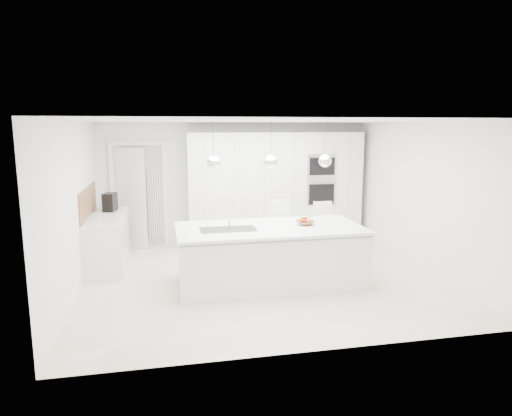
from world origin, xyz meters
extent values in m
plane|color=beige|center=(0.00, 0.00, 0.00)|extent=(5.50, 5.50, 0.00)
plane|color=white|center=(0.00, 2.50, 1.25)|extent=(5.50, 0.00, 5.50)
plane|color=white|center=(-2.75, 0.00, 1.25)|extent=(0.00, 5.00, 5.00)
plane|color=white|center=(0.00, 0.00, 2.50)|extent=(5.50, 5.50, 0.00)
cube|color=white|center=(0.80, 2.20, 1.15)|extent=(3.60, 0.60, 2.30)
cube|color=white|center=(-2.20, 2.42, 1.00)|extent=(0.76, 0.38, 2.00)
cube|color=white|center=(-2.45, 1.20, 0.43)|extent=(0.60, 1.80, 0.86)
cube|color=white|center=(-2.45, 1.20, 0.88)|extent=(0.62, 1.82, 0.04)
cube|color=#8F5D38|center=(-2.74, 1.20, 1.15)|extent=(0.02, 1.80, 0.50)
cube|color=white|center=(0.10, -0.30, 0.43)|extent=(2.80, 1.20, 0.86)
cube|color=white|center=(0.10, -0.25, 0.88)|extent=(2.84, 1.40, 0.04)
cylinder|color=white|center=(-0.50, -0.10, 1.05)|extent=(0.02, 0.02, 0.30)
sphere|color=white|center=(-0.75, -0.30, 1.90)|extent=(0.20, 0.20, 0.20)
sphere|color=white|center=(0.10, -0.30, 1.90)|extent=(0.20, 0.20, 0.20)
sphere|color=white|center=(0.95, -0.30, 1.90)|extent=(0.20, 0.20, 0.20)
imported|color=#8F5D38|center=(0.67, -0.23, 0.93)|extent=(0.33, 0.33, 0.07)
cube|color=black|center=(-2.43, 1.64, 1.06)|extent=(0.26, 0.34, 0.33)
sphere|color=#BA0F0D|center=(0.65, -0.20, 0.97)|extent=(0.09, 0.09, 0.09)
sphere|color=#BA0F0D|center=(0.70, -0.16, 0.97)|extent=(0.08, 0.08, 0.08)
torus|color=gold|center=(0.68, -0.22, 1.01)|extent=(0.22, 0.16, 0.20)
camera|label=1|loc=(-1.49, -6.88, 2.40)|focal=32.00mm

